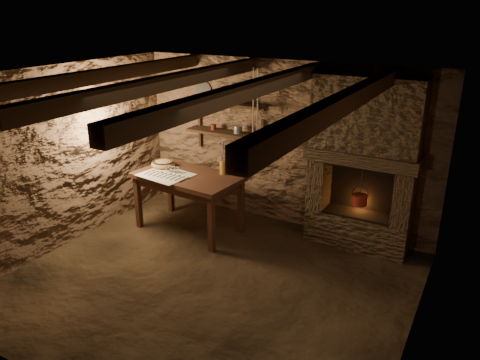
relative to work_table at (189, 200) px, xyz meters
The scene contains 25 objects.
floor 1.54m from the work_table, 46.33° to the right, with size 4.50×4.50×0.00m, color black.
back_wall 1.57m from the work_table, 42.65° to the left, with size 4.50×0.04×2.40m, color #4B3323.
front_wall 3.31m from the work_table, 71.66° to the right, with size 4.50×0.04×2.40m, color #4B3323.
left_wall 1.79m from the work_table, 139.23° to the right, with size 0.04×4.00×2.40m, color #4B3323.
right_wall 3.51m from the work_table, 18.05° to the right, with size 0.04×4.00×2.40m, color #4B3323.
ceiling 2.44m from the work_table, 46.33° to the right, with size 4.50×4.00×0.04m, color black.
beam_far_left 2.19m from the work_table, 114.46° to the right, with size 0.14×3.95×0.16m, color black.
beam_mid_left 2.20m from the work_table, 64.13° to the right, with size 0.14×3.95×0.16m, color black.
beam_mid_right 2.62m from the work_table, 35.07° to the right, with size 0.14×3.95×0.16m, color black.
beam_far_right 3.30m from the work_table, 22.93° to the right, with size 0.14×3.95×0.16m, color black.
shelf_lower 1.16m from the work_table, 77.92° to the left, with size 1.25×0.30×0.04m, color black.
shelf_upper 1.52m from the work_table, 77.92° to the left, with size 1.25×0.30×0.04m, color black.
hearth 2.49m from the work_table, 17.27° to the left, with size 1.43×0.51×2.30m.
work_table is the anchor object (origin of this frame).
linen_cloth 0.50m from the work_table, 146.78° to the right, with size 0.69×0.56×0.01m, color beige.
pewter_cutlery_row 0.52m from the work_table, 143.46° to the right, with size 0.58×0.22×0.01m, color gray, non-canonical shape.
drinking_glasses 0.50m from the work_table, behind, with size 0.22×0.07×0.09m, color silver, non-canonical shape.
stoneware_jug 0.78m from the work_table, 33.08° to the left, with size 0.15×0.14×0.46m.
wooden_bowl 0.68m from the work_table, 168.74° to the left, with size 0.36×0.36×0.13m, color #996D42.
iron_stockpot 1.63m from the work_table, 72.24° to the left, with size 0.26×0.26×0.20m, color #2F2D2A.
tin_pan 1.70m from the work_table, 108.10° to the left, with size 0.24×0.24×0.03m, color #9F9E99.
small_kettle 1.26m from the work_table, 64.15° to the left, with size 0.16×0.12×0.17m, color #9F9E99, non-canonical shape.
rusty_tin 1.19m from the work_table, 93.42° to the left, with size 0.08×0.08×0.08m, color #591B11.
red_pot 2.38m from the work_table, 16.06° to the left, with size 0.23×0.23×0.54m.
hanging_ropes 1.71m from the work_table, ahead, with size 0.08×0.08×1.20m, color beige, non-canonical shape.
Camera 1 is at (2.64, -3.99, 3.07)m, focal length 35.00 mm.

